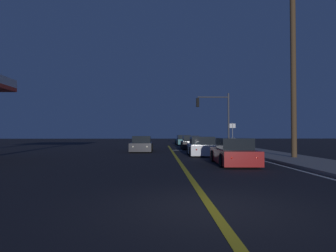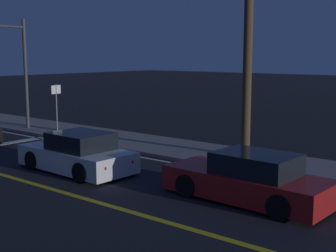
{
  "view_description": "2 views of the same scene",
  "coord_description": "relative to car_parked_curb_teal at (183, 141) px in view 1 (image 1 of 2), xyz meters",
  "views": [
    {
      "loc": [
        -1.1,
        -6.27,
        1.59
      ],
      "look_at": [
        -0.34,
        20.39,
        2.24
      ],
      "focal_mm": 31.6,
      "sensor_mm": 36.0,
      "label": 1
    },
    {
      "loc": [
        -8.18,
        2.65,
        3.91
      ],
      "look_at": [
        0.49,
        9.7,
        2.2
      ],
      "focal_mm": 50.4,
      "sensor_mm": 36.0,
      "label": 2
    }
  ],
  "objects": [
    {
      "name": "ground_plane",
      "position": [
        -2.13,
        -33.72,
        -0.58
      ],
      "size": [
        160.0,
        160.0,
        0.0
      ],
      "primitive_type": "plane",
      "color": "black"
    },
    {
      "name": "sidewalk_right",
      "position": [
        4.56,
        -22.41,
        -0.51
      ],
      "size": [
        3.2,
        40.74,
        0.15
      ],
      "primitive_type": "cube",
      "color": "gray",
      "rests_on": "ground"
    },
    {
      "name": "lane_line_center",
      "position": [
        -2.13,
        -22.41,
        -0.58
      ],
      "size": [
        0.2,
        38.47,
        0.01
      ],
      "primitive_type": "cube",
      "color": "gold",
      "rests_on": "ground"
    },
    {
      "name": "lane_line_edge_right",
      "position": [
        2.71,
        -22.41,
        -0.58
      ],
      "size": [
        0.16,
        38.47,
        0.01
      ],
      "primitive_type": "cube",
      "color": "silver",
      "rests_on": "ground"
    },
    {
      "name": "stop_bar",
      "position": [
        0.42,
        -12.59,
        -0.58
      ],
      "size": [
        5.09,
        0.5,
        0.01
      ],
      "primitive_type": "cube",
      "color": "silver",
      "rests_on": "ground"
    },
    {
      "name": "car_parked_curb_teal",
      "position": [
        0.0,
        0.0,
        0.0
      ],
      "size": [
        2.12,
        4.6,
        1.34
      ],
      "rotation": [
        0.0,
        0.0,
        0.03
      ],
      "color": "#195960",
      "rests_on": "ground"
    },
    {
      "name": "car_far_approaching_red",
      "position": [
        0.53,
        -25.03,
        -0.0
      ],
      "size": [
        1.97,
        4.64,
        1.34
      ],
      "rotation": [
        0.0,
        0.0,
        -0.04
      ],
      "color": "maroon",
      "rests_on": "ground"
    },
    {
      "name": "car_following_oncoming_white",
      "position": [
        -0.21,
        -18.93,
        -0.0
      ],
      "size": [
        2.05,
        4.27,
        1.34
      ],
      "rotation": [
        0.0,
        0.0,
        -0.03
      ],
      "color": "silver",
      "rests_on": "ground"
    },
    {
      "name": "car_side_waiting_charcoal",
      "position": [
        -4.77,
        -14.34,
        -0.0
      ],
      "size": [
        1.9,
        4.44,
        1.34
      ],
      "rotation": [
        0.0,
        0.0,
        3.14
      ],
      "color": "#2D2D33",
      "rests_on": "ground"
    },
    {
      "name": "car_lead_oncoming_black",
      "position": [
        -0.17,
        -10.94,
        -0.0
      ],
      "size": [
        1.93,
        4.29,
        1.34
      ],
      "rotation": [
        0.0,
        0.0,
        -0.03
      ],
      "color": "black",
      "rests_on": "ground"
    },
    {
      "name": "traffic_signal_near_right",
      "position": [
        2.57,
        -10.29,
        3.15
      ],
      "size": [
        3.37,
        0.28,
        5.64
      ],
      "rotation": [
        0.0,
        0.0,
        3.14
      ],
      "color": "#38383D",
      "rests_on": "ground"
    },
    {
      "name": "utility_pole_right",
      "position": [
        4.86,
        -22.44,
        5.27
      ],
      "size": [
        1.99,
        0.32,
        11.3
      ],
      "color": "#4C3823",
      "rests_on": "ground"
    },
    {
      "name": "street_sign_corner",
      "position": [
        3.46,
        -13.09,
        1.11
      ],
      "size": [
        0.56,
        0.07,
        2.52
      ],
      "color": "slate",
      "rests_on": "ground"
    }
  ]
}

